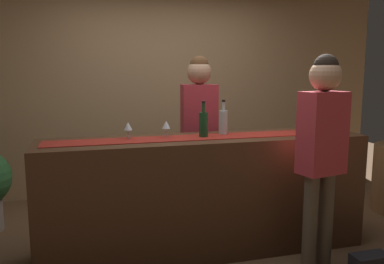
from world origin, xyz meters
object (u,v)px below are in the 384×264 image
object	(u,v)px
wine_bottle_green	(203,124)
customer_sipping	(322,141)
wine_glass_near_customer	(128,127)
wine_glass_mid_counter	(166,125)
wine_bottle_clear	(223,122)
bartender	(199,122)

from	to	relation	value
wine_bottle_green	customer_sipping	xyz separation A→B (m)	(0.75, -0.58, -0.08)
wine_glass_near_customer	wine_glass_mid_counter	xyz separation A→B (m)	(0.31, 0.00, 0.00)
wine_bottle_clear	customer_sipping	world-z (taller)	customer_sipping
wine_bottle_green	wine_bottle_clear	xyz separation A→B (m)	(0.21, 0.08, 0.00)
wine_glass_near_customer	wine_bottle_clear	bearing A→B (deg)	2.81
wine_bottle_clear	customer_sipping	xyz separation A→B (m)	(0.54, -0.66, -0.08)
wine_bottle_clear	wine_glass_mid_counter	size ratio (longest dim) A/B	2.10
wine_bottle_green	wine_glass_mid_counter	distance (m)	0.31
wine_bottle_green	wine_glass_mid_counter	bearing A→B (deg)	171.42
bartender	customer_sipping	distance (m)	1.30
wine_glass_mid_counter	customer_sipping	world-z (taller)	customer_sipping
wine_bottle_clear	customer_sipping	distance (m)	0.86
bartender	customer_sipping	xyz separation A→B (m)	(0.62, -1.15, -0.02)
wine_glass_mid_counter	bartender	bearing A→B (deg)	50.03
wine_bottle_green	wine_glass_near_customer	world-z (taller)	wine_bottle_green
wine_bottle_green	wine_bottle_clear	distance (m)	0.22
wine_glass_near_customer	wine_bottle_green	bearing A→B (deg)	-3.88
wine_glass_near_customer	wine_glass_mid_counter	world-z (taller)	same
wine_bottle_clear	bartender	size ratio (longest dim) A/B	0.18
wine_glass_near_customer	wine_glass_mid_counter	distance (m)	0.31
wine_bottle_clear	bartender	xyz separation A→B (m)	(-0.08, 0.49, -0.06)
wine_bottle_clear	wine_glass_mid_counter	world-z (taller)	wine_bottle_clear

